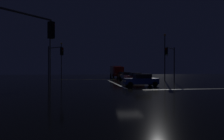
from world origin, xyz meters
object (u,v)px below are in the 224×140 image
Objects in this scene: traffic_signal_nw at (54,58)px; sedan_orange at (123,75)px; traffic_signal_sw at (12,37)px; streetlamp_right_near at (165,54)px; sedan_white at (126,76)px; box_truck at (116,71)px; sedan_blue_crossing at (141,80)px; streetlamp_left_near at (50,53)px; traffic_signal_ne at (171,58)px; streetlamp_left_far at (61,57)px; sedan_red at (135,77)px.

sedan_orange is at bearing 48.71° from traffic_signal_nw.
traffic_signal_nw is (-12.90, -14.69, 2.97)m from sedan_orange.
traffic_signal_sw is 30.00m from streetlamp_right_near.
sedan_white is 8.62m from streetlamp_right_near.
sedan_white is at bearing -90.21° from box_truck.
streetlamp_left_near reaches higher than sedan_blue_crossing.
traffic_signal_ne is 6.66m from streetlamp_right_near.
streetlamp_right_near is at bearing -67.38° from box_truck.
traffic_signal_sw is 1.00× the size of traffic_signal_nw.
box_truck is 1.50× the size of traffic_signal_sw.
streetlamp_right_near is at bearing 74.06° from traffic_signal_ne.
box_truck is 14.75m from streetlamp_left_far.
streetlamp_left_far is (-14.33, 0.10, 3.50)m from box_truck.
traffic_signal_sw is (-17.02, -17.02, -0.06)m from traffic_signal_ne.
sedan_red and sedan_blue_crossing have the same top height.
sedan_red is 6.57m from traffic_signal_ne.
sedan_orange is at bearing 86.87° from sedan_white.
streetlamp_left_far is 26.36m from streetlamp_right_near.
sedan_red is 0.49× the size of streetlamp_right_near.
box_truck is 0.92× the size of streetlamp_left_far.
sedan_white is 15.23m from streetlamp_left_near.
box_truck reaches higher than sedan_orange.
streetlamp_left_near reaches higher than sedan_white.
sedan_orange is 0.78× the size of traffic_signal_sw.
box_truck is 25.52m from traffic_signal_nw.
traffic_signal_nw is at bearing -85.71° from streetlamp_left_far.
traffic_signal_ne reaches higher than traffic_signal_nw.
traffic_signal_nw is at bearing -119.85° from box_truck.
box_truck is 1.91× the size of sedan_blue_crossing.
sedan_blue_crossing is 17.43m from streetlamp_left_near.
sedan_blue_crossing is 0.78× the size of traffic_signal_nw.
sedan_white is at bearing 36.92° from traffic_signal_nw.
traffic_signal_sw is at bearing -135.00° from traffic_signal_ne.
streetlamp_right_near is (20.95, -16.00, -0.08)m from streetlamp_left_far.
box_truck is 26.89m from sedan_blue_crossing.
streetlamp_right_near is at bearing 0.00° from streetlamp_left_near.
traffic_signal_sw is (-12.29, -20.35, 3.05)m from sedan_red.
sedan_red is 8.38m from streetlamp_right_near.
streetlamp_left_near is at bearing -149.65° from sedan_orange.
box_truck reaches higher than sedan_white.
sedan_red is 0.52× the size of box_truck.
traffic_signal_ne is at bearing 36.73° from sedan_blue_crossing.
sedan_red is 18.90m from box_truck.
box_truck reaches higher than sedan_red.
sedan_red is 1.00× the size of sedan_orange.
streetlamp_left_far is (-19.15, 22.30, 1.30)m from traffic_signal_ne.
streetlamp_left_near is at bearing 180.00° from streetlamp_right_near.
sedan_white is 19.60m from streetlamp_left_far.
box_truck is at bearing 60.15° from traffic_signal_nw.
streetlamp_right_near is at bearing 17.72° from traffic_signal_nw.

